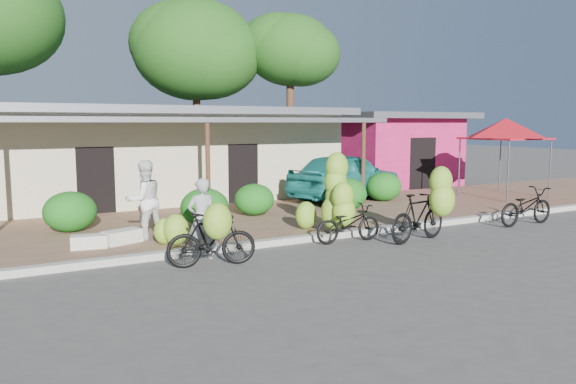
# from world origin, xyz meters

# --- Properties ---
(ground) EXTENTS (100.00, 100.00, 0.00)m
(ground) POSITION_xyz_m (0.00, 0.00, 0.00)
(ground) COLOR #474542
(ground) RESTS_ON ground
(sidewalk) EXTENTS (60.00, 6.00, 0.12)m
(sidewalk) POSITION_xyz_m (0.00, 5.00, 0.06)
(sidewalk) COLOR #91674E
(sidewalk) RESTS_ON ground
(curb) EXTENTS (60.00, 0.25, 0.15)m
(curb) POSITION_xyz_m (0.00, 2.00, 0.07)
(curb) COLOR #A8A399
(curb) RESTS_ON ground
(shop_main) EXTENTS (13.00, 8.50, 3.35)m
(shop_main) POSITION_xyz_m (0.00, 10.93, 1.72)
(shop_main) COLOR beige
(shop_main) RESTS_ON ground
(shop_pink) EXTENTS (6.00, 6.00, 3.25)m
(shop_pink) POSITION_xyz_m (10.50, 10.99, 1.67)
(shop_pink) COLOR #D32064
(shop_pink) RESTS_ON ground
(tree_center_right) EXTENTS (5.94, 5.89, 8.57)m
(tree_center_right) POSITION_xyz_m (3.31, 16.61, 6.32)
(tree_center_right) COLOR #552F22
(tree_center_right) RESTS_ON ground
(tree_near_right) EXTENTS (4.40, 4.21, 7.97)m
(tree_near_right) POSITION_xyz_m (7.31, 14.61, 6.33)
(tree_near_right) COLOR #552F22
(tree_near_right) RESTS_ON ground
(hedge_1) EXTENTS (1.29, 1.16, 1.01)m
(hedge_1) POSITION_xyz_m (-3.92, 5.39, 0.62)
(hedge_1) COLOR #165E15
(hedge_1) RESTS_ON sidewalk
(hedge_2) EXTENTS (1.28, 1.15, 1.00)m
(hedge_2) POSITION_xyz_m (-0.73, 4.50, 0.62)
(hedge_2) COLOR #165E15
(hedge_2) RESTS_ON sidewalk
(hedge_3) EXTENTS (1.19, 1.07, 0.93)m
(hedge_3) POSITION_xyz_m (1.16, 5.42, 0.58)
(hedge_3) COLOR #165E15
(hedge_3) RESTS_ON sidewalk
(hedge_4) EXTENTS (1.30, 1.17, 1.01)m
(hedge_4) POSITION_xyz_m (4.03, 4.84, 0.63)
(hedge_4) COLOR #165E15
(hedge_4) RESTS_ON sidewalk
(hedge_5) EXTENTS (1.28, 1.15, 0.99)m
(hedge_5) POSITION_xyz_m (6.40, 5.97, 0.62)
(hedge_5) COLOR #165E15
(hedge_5) RESTS_ON sidewalk
(red_canopy) EXTENTS (3.50, 3.50, 2.86)m
(red_canopy) POSITION_xyz_m (10.92, 4.72, 2.61)
(red_canopy) COLOR #59595E
(red_canopy) RESTS_ON sidewalk
(bike_left) EXTENTS (1.83, 1.29, 1.35)m
(bike_left) POSITION_xyz_m (-1.97, 0.83, 0.61)
(bike_left) COLOR black
(bike_left) RESTS_ON ground
(bike_center) EXTENTS (1.74, 1.19, 2.11)m
(bike_center) POSITION_xyz_m (1.70, 1.72, 0.81)
(bike_center) COLOR black
(bike_center) RESTS_ON ground
(bike_right) EXTENTS (2.00, 1.35, 1.84)m
(bike_right) POSITION_xyz_m (3.22, 0.55, 0.76)
(bike_right) COLOR black
(bike_right) RESTS_ON ground
(bike_far_right) EXTENTS (1.98, 0.69, 1.04)m
(bike_far_right) POSITION_xyz_m (7.26, 0.88, 0.52)
(bike_far_right) COLOR black
(bike_far_right) RESTS_ON ground
(loose_banana_a) EXTENTS (0.56, 0.48, 0.70)m
(loose_banana_a) POSITION_xyz_m (-2.13, 2.59, 0.47)
(loose_banana_a) COLOR #87C130
(loose_banana_a) RESTS_ON sidewalk
(loose_banana_b) EXTENTS (0.47, 0.40, 0.59)m
(loose_banana_b) POSITION_xyz_m (-2.32, 2.81, 0.42)
(loose_banana_b) COLOR #87C130
(loose_banana_b) RESTS_ON sidewalk
(loose_banana_c) EXTENTS (0.57, 0.48, 0.71)m
(loose_banana_c) POSITION_xyz_m (1.37, 2.84, 0.47)
(loose_banana_c) COLOR #87C130
(loose_banana_c) RESTS_ON sidewalk
(sack_near) EXTENTS (0.94, 0.67, 0.30)m
(sack_near) POSITION_xyz_m (-3.12, 3.39, 0.27)
(sack_near) COLOR beige
(sack_near) RESTS_ON sidewalk
(sack_far) EXTENTS (0.80, 0.50, 0.28)m
(sack_far) POSITION_xyz_m (-3.86, 3.25, 0.26)
(sack_far) COLOR beige
(sack_far) RESTS_ON sidewalk
(vendor) EXTENTS (0.64, 0.44, 1.69)m
(vendor) POSITION_xyz_m (-1.92, 1.54, 0.85)
(vendor) COLOR gray
(vendor) RESTS_ON ground
(bystander) EXTENTS (1.02, 0.86, 1.84)m
(bystander) POSITION_xyz_m (-2.54, 3.57, 1.04)
(bystander) COLOR white
(bystander) RESTS_ON sidewalk
(teal_van) EXTENTS (5.23, 3.44, 1.65)m
(teal_van) POSITION_xyz_m (5.53, 7.00, 0.95)
(teal_van) COLOR #1A7771
(teal_van) RESTS_ON sidewalk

